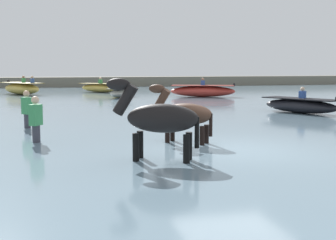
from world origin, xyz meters
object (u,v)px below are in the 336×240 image
Objects in this scene: boat_distant_east at (22,88)px; person_wading_close at (36,126)px; boat_mid_outer at (203,91)px; boat_far_offshore at (121,93)px; boat_distant_west at (301,105)px; person_spectator_far at (27,114)px; horse_lead_dark_bay at (184,116)px; horse_trailing_black at (159,121)px; boat_near_port at (101,88)px.

boat_distant_east is 2.52× the size of person_wading_close.
boat_mid_outer reaches higher than boat_far_offshore.
boat_distant_west is 1.22× the size of boat_far_offshore.
person_spectator_far is at bearing -85.35° from boat_distant_east.
boat_mid_outer is at bearing 70.45° from horse_lead_dark_bay.
horse_trailing_black is at bearing -119.19° from horse_lead_dark_bay.
boat_near_port is 2.08× the size of person_wading_close.
horse_trailing_black is 0.60× the size of boat_distant_west.
horse_lead_dark_bay reaches higher than boat_near_port.
horse_trailing_black is at bearing -134.40° from boat_distant_west.
person_spectator_far reaches higher than boat_near_port.
boat_far_offshore is (0.71, -6.07, -0.04)m from boat_near_port.
horse_lead_dark_bay is at bearing -75.99° from boat_distant_east.
boat_distant_west is 0.87× the size of boat_distant_east.
person_wading_close reaches higher than boat_far_offshore.
horse_lead_dark_bay is at bearing -92.55° from boat_far_offshore.
horse_trailing_black reaches higher than boat_distant_west.
horse_trailing_black is 20.24m from boat_mid_outer.
boat_distant_east reaches higher than person_wading_close.
boat_near_port is 20.25m from person_spectator_far.
horse_lead_dark_bay is 0.66× the size of boat_far_offshore.
person_wading_close is at bearing -121.27° from boat_mid_outer.
boat_distant_west is 13.03m from boat_far_offshore.
boat_mid_outer is 18.71m from person_wading_close.
horse_lead_dark_bay is at bearing -43.78° from person_spectator_far.
boat_distant_east is 12.84m from boat_mid_outer.
boat_mid_outer reaches higher than person_wading_close.
horse_lead_dark_bay is at bearing -14.72° from person_wading_close.
horse_trailing_black reaches higher than person_wading_close.
horse_lead_dark_bay reaches higher than boat_far_offshore.
horse_trailing_black is 0.52× the size of boat_distant_east.
horse_trailing_black is 24.81m from boat_distant_east.
boat_mid_outer is at bearing 52.21° from person_spectator_far.
boat_distant_east reaches higher than person_spectator_far.
horse_lead_dark_bay reaches higher than person_spectator_far.
boat_mid_outer reaches higher than boat_near_port.
person_wading_close is (-3.76, -22.77, 0.09)m from boat_near_port.
boat_distant_east is at bearing 143.35° from boat_far_offshore.
horse_lead_dark_bay is 9.19m from boat_distant_west.
boat_near_port is at bearing 80.62° from person_wading_close.
horse_trailing_black is 25.75m from boat_near_port.
person_wading_close is at bearing -82.24° from person_spectator_far.
boat_distant_west is 11.72m from person_wading_close.
horse_lead_dark_bay is 5.67m from person_spectator_far.
boat_near_port is 6.11m from boat_far_offshore.
person_spectator_far is at bearing 136.22° from horse_lead_dark_bay.
boat_distant_west is 10.86m from boat_mid_outer.
boat_distant_west is 18.86m from boat_near_port.
boat_far_offshore is (1.89, 19.65, -0.53)m from horse_trailing_black.
boat_distant_east is 2.52× the size of person_spectator_far.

